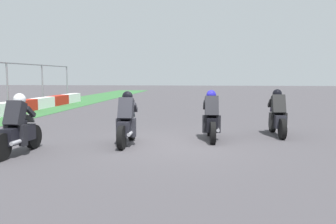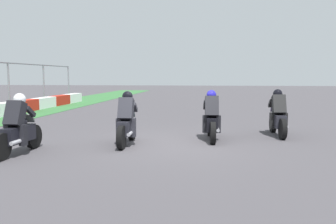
# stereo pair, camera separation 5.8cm
# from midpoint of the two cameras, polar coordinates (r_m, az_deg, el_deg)

# --- Properties ---
(ground_plane) EXTENTS (120.00, 120.00, 0.00)m
(ground_plane) POSITION_cam_midpoint_polar(r_m,az_deg,el_deg) (10.15, 0.41, -5.12)
(ground_plane) COLOR #454146
(rider_lane_a) EXTENTS (2.04, 0.55, 1.51)m
(rider_lane_a) POSITION_cam_midpoint_polar(r_m,az_deg,el_deg) (11.92, 17.54, -0.72)
(rider_lane_a) COLOR black
(rider_lane_a) RESTS_ON ground_plane
(rider_lane_b) EXTENTS (2.04, 0.55, 1.51)m
(rider_lane_b) POSITION_cam_midpoint_polar(r_m,az_deg,el_deg) (10.72, 7.22, -1.20)
(rider_lane_b) COLOR black
(rider_lane_b) RESTS_ON ground_plane
(rider_lane_c) EXTENTS (2.04, 0.54, 1.51)m
(rider_lane_c) POSITION_cam_midpoint_polar(r_m,az_deg,el_deg) (9.97, -6.52, -1.73)
(rider_lane_c) COLOR black
(rider_lane_c) RESTS_ON ground_plane
(rider_lane_d) EXTENTS (2.04, 0.55, 1.51)m
(rider_lane_d) POSITION_cam_midpoint_polar(r_m,az_deg,el_deg) (9.44, -22.99, -2.59)
(rider_lane_d) COLOR black
(rider_lane_d) RESTS_ON ground_plane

